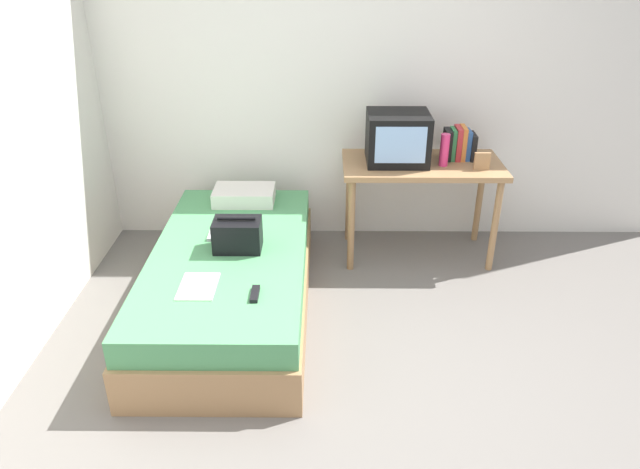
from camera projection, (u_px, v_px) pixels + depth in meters
name	position (u px, v px, depth m)	size (l,w,h in m)	color
ground_plane	(366.00, 391.00, 3.24)	(8.00, 8.00, 0.00)	slate
wall_back	(356.00, 74.00, 4.43)	(5.20, 0.10, 2.60)	silver
bed	(231.00, 280.00, 3.86)	(1.00, 2.00, 0.45)	#9E754C
desk	(421.00, 175.00, 4.33)	(1.16, 0.60, 0.76)	#9E754C
tv	(398.00, 138.00, 4.22)	(0.44, 0.39, 0.36)	black
water_bottle	(444.00, 150.00, 4.18)	(0.07, 0.07, 0.23)	#E53372
book_row	(459.00, 144.00, 4.31)	(0.22, 0.17, 0.24)	black
picture_frame	(482.00, 161.00, 4.13)	(0.11, 0.02, 0.12)	#9E754C
pillow	(244.00, 195.00, 4.39)	(0.45, 0.30, 0.11)	silver
handbag	(238.00, 235.00, 3.72)	(0.30, 0.20, 0.22)	black
magazine	(198.00, 286.00, 3.35)	(0.21, 0.29, 0.01)	white
remote_dark	(255.00, 294.00, 3.27)	(0.04, 0.16, 0.02)	black
remote_silver	(212.00, 235.00, 3.91)	(0.04, 0.14, 0.02)	#B7B7BC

